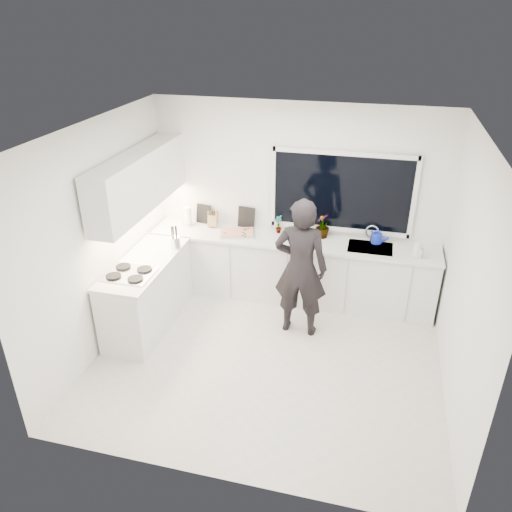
# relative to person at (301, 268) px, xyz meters

# --- Properties ---
(floor) EXTENTS (4.00, 3.50, 0.02)m
(floor) POSITION_rel_person_xyz_m (-0.25, -0.68, -0.92)
(floor) COLOR beige
(floor) RESTS_ON ground
(wall_back) EXTENTS (4.00, 0.02, 2.70)m
(wall_back) POSITION_rel_person_xyz_m (-0.25, 1.08, 0.44)
(wall_back) COLOR white
(wall_back) RESTS_ON ground
(wall_left) EXTENTS (0.02, 3.50, 2.70)m
(wall_left) POSITION_rel_person_xyz_m (-2.26, -0.68, 0.44)
(wall_left) COLOR white
(wall_left) RESTS_ON ground
(wall_right) EXTENTS (0.02, 3.50, 2.70)m
(wall_right) POSITION_rel_person_xyz_m (1.76, -0.68, 0.44)
(wall_right) COLOR white
(wall_right) RESTS_ON ground
(ceiling) EXTENTS (4.00, 3.50, 0.02)m
(ceiling) POSITION_rel_person_xyz_m (-0.25, -0.68, 1.80)
(ceiling) COLOR white
(ceiling) RESTS_ON wall_back
(window) EXTENTS (1.80, 0.02, 1.00)m
(window) POSITION_rel_person_xyz_m (0.35, 1.05, 0.64)
(window) COLOR black
(window) RESTS_ON wall_back
(base_cabinets_back) EXTENTS (3.92, 0.58, 0.88)m
(base_cabinets_back) POSITION_rel_person_xyz_m (-0.25, 0.77, -0.47)
(base_cabinets_back) COLOR white
(base_cabinets_back) RESTS_ON floor
(base_cabinets_left) EXTENTS (0.58, 1.60, 0.88)m
(base_cabinets_left) POSITION_rel_person_xyz_m (-1.92, -0.33, -0.47)
(base_cabinets_left) COLOR white
(base_cabinets_left) RESTS_ON floor
(countertop_back) EXTENTS (3.94, 0.62, 0.04)m
(countertop_back) POSITION_rel_person_xyz_m (-0.25, 0.76, -0.01)
(countertop_back) COLOR silver
(countertop_back) RESTS_ON base_cabinets_back
(countertop_left) EXTENTS (0.62, 1.60, 0.04)m
(countertop_left) POSITION_rel_person_xyz_m (-1.92, -0.33, -0.01)
(countertop_left) COLOR silver
(countertop_left) RESTS_ON base_cabinets_left
(upper_cabinets) EXTENTS (0.34, 2.10, 0.70)m
(upper_cabinets) POSITION_rel_person_xyz_m (-2.04, 0.02, 0.94)
(upper_cabinets) COLOR white
(upper_cabinets) RESTS_ON wall_left
(sink) EXTENTS (0.58, 0.42, 0.14)m
(sink) POSITION_rel_person_xyz_m (0.80, 0.77, -0.04)
(sink) COLOR silver
(sink) RESTS_ON countertop_back
(faucet) EXTENTS (0.03, 0.03, 0.22)m
(faucet) POSITION_rel_person_xyz_m (0.80, 0.97, 0.12)
(faucet) COLOR silver
(faucet) RESTS_ON countertop_back
(stovetop) EXTENTS (0.56, 0.48, 0.03)m
(stovetop) POSITION_rel_person_xyz_m (-1.94, -0.68, 0.03)
(stovetop) COLOR black
(stovetop) RESTS_ON countertop_left
(person) EXTENTS (0.67, 0.45, 1.81)m
(person) POSITION_rel_person_xyz_m (0.00, 0.00, 0.00)
(person) COLOR black
(person) RESTS_ON floor
(pizza_tray) EXTENTS (0.55, 0.46, 0.03)m
(pizza_tray) POSITION_rel_person_xyz_m (-1.01, 0.74, 0.03)
(pizza_tray) COLOR silver
(pizza_tray) RESTS_ON countertop_back
(pizza) EXTENTS (0.50, 0.41, 0.01)m
(pizza) POSITION_rel_person_xyz_m (-1.01, 0.74, 0.05)
(pizza) COLOR red
(pizza) RESTS_ON pizza_tray
(watering_can) EXTENTS (0.16, 0.16, 0.13)m
(watering_can) POSITION_rel_person_xyz_m (0.87, 0.93, 0.08)
(watering_can) COLOR #142BC0
(watering_can) RESTS_ON countertop_back
(paper_towel_roll) EXTENTS (0.14, 0.14, 0.26)m
(paper_towel_roll) POSITION_rel_person_xyz_m (-1.80, 0.87, 0.14)
(paper_towel_roll) COLOR white
(paper_towel_roll) RESTS_ON countertop_back
(knife_block) EXTENTS (0.14, 0.11, 0.22)m
(knife_block) POSITION_rel_person_xyz_m (-1.43, 0.91, 0.12)
(knife_block) COLOR olive
(knife_block) RESTS_ON countertop_back
(utensil_crock) EXTENTS (0.17, 0.17, 0.16)m
(utensil_crock) POSITION_rel_person_xyz_m (-1.69, 0.12, 0.09)
(utensil_crock) COLOR #B7B7BC
(utensil_crock) RESTS_ON countertop_left
(picture_frame_large) EXTENTS (0.22, 0.05, 0.28)m
(picture_frame_large) POSITION_rel_person_xyz_m (-1.60, 1.01, 0.15)
(picture_frame_large) COLOR black
(picture_frame_large) RESTS_ON countertop_back
(picture_frame_small) EXTENTS (0.25, 0.06, 0.30)m
(picture_frame_small) POSITION_rel_person_xyz_m (-0.96, 1.01, 0.16)
(picture_frame_small) COLOR black
(picture_frame_small) RESTS_ON countertop_back
(herb_plants) EXTENTS (0.80, 0.37, 0.34)m
(herb_plants) POSITION_rel_person_xyz_m (-0.07, 0.93, 0.17)
(herb_plants) COLOR #26662D
(herb_plants) RESTS_ON countertop_back
(soap_bottles) EXTENTS (0.15, 0.14, 0.29)m
(soap_bottles) POSITION_rel_person_xyz_m (1.38, 0.62, 0.15)
(soap_bottles) COLOR #D8BF66
(soap_bottles) RESTS_ON countertop_back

